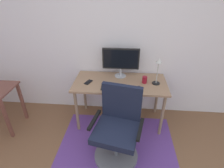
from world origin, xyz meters
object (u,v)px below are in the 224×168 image
Objects in this scene: desk at (120,86)px; cell_phone at (88,82)px; monitor at (121,60)px; keyboard at (116,88)px; computer_mouse at (139,88)px; office_chair at (118,131)px; desk_lamp at (158,68)px; coffee_cup at (145,80)px.

cell_phone reaches higher than desk.
monitor is 0.47m from keyboard.
computer_mouse is 0.67m from office_chair.
coffee_cup is at bearing 176.38° from desk_lamp.
monitor is 0.56m from desk_lamp.
office_chair is (0.01, -0.68, -0.26)m from desk.
coffee_cup reaches higher than cell_phone.
office_chair reaches higher than keyboard.
desk is 0.72m from office_chair.
cell_phone is at bearing 170.70° from computer_mouse.
monitor is (-0.00, 0.18, 0.35)m from desk.
computer_mouse is 0.27× the size of desk_lamp.
desk_lamp is (0.25, 0.17, 0.24)m from computer_mouse.
computer_mouse is (0.27, -0.18, 0.09)m from desk.
keyboard is 4.22× the size of coffee_cup.
desk is at bearing 28.23° from cell_phone.
desk_lamp is (0.17, -0.01, 0.20)m from coffee_cup.
keyboard is (-0.04, -0.20, 0.09)m from desk.
desk is 13.46× the size of coffee_cup.
cell_phone is at bearing 161.55° from keyboard.
cell_phone is 1.02m from desk_lamp.
computer_mouse is 0.11× the size of office_chair.
desk is 1.40× the size of office_chair.
coffee_cup is 0.85m from office_chair.
keyboard is 0.45m from coffee_cup.
office_chair is at bearing -127.74° from desk_lamp.
computer_mouse is at bearing -115.35° from coffee_cup.
coffee_cup is (0.36, -0.18, -0.22)m from monitor.
monitor reaches higher than office_chair.
desk_lamp reaches higher than cell_phone.
computer_mouse is 1.02× the size of coffee_cup.
desk_lamp is at bearing 18.59° from keyboard.
computer_mouse is 0.38m from desk_lamp.
cell_phone is at bearing 139.42° from office_chair.
desk is at bearing 146.67° from computer_mouse.
keyboard is 0.44× the size of office_chair.
monitor reaches higher than keyboard.
monitor is 5.42× the size of coffee_cup.
computer_mouse reaches higher than keyboard.
desk_lamp is (0.99, 0.05, 0.25)m from cell_phone.
desk is at bearing -179.87° from coffee_cup.
monitor is at bearing 84.51° from keyboard.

